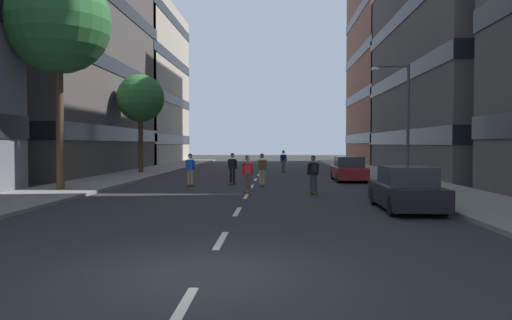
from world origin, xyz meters
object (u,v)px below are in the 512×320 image
object	(u,v)px
skater_1	(262,167)
skater_3	(190,168)
street_tree_mid	(140,99)
street_tree_near	(59,22)
parked_car_near	(349,170)
parked_car_mid	(406,190)
skater_5	(248,172)
skater_2	(232,167)
streetlamp_right	(401,110)
skater_4	(283,160)
skater_0	(313,172)

from	to	relation	value
skater_1	skater_3	world-z (taller)	same
street_tree_mid	street_tree_near	bearing A→B (deg)	-90.00
parked_car_near	street_tree_near	distance (m)	18.15
parked_car_mid	street_tree_near	bearing A→B (deg)	158.23
skater_1	skater_5	xyz separation A→B (m)	(-0.56, -3.98, -0.03)
parked_car_near	skater_2	bearing A→B (deg)	-157.78
skater_5	parked_car_mid	bearing A→B (deg)	-44.01
street_tree_mid	skater_5	xyz separation A→B (m)	(8.94, -14.33, -4.73)
parked_car_near	streetlamp_right	distance (m)	5.27
parked_car_mid	streetlamp_right	size ratio (longest dim) A/B	0.68
parked_car_mid	skater_2	bearing A→B (deg)	123.14
street_tree_near	skater_1	size ratio (longest dim) A/B	5.82
streetlamp_right	skater_1	bearing A→B (deg)	-174.63
skater_3	skater_5	world-z (taller)	same
skater_1	skater_4	distance (m)	13.33
parked_car_mid	street_tree_near	distance (m)	17.49
skater_0	skater_1	xyz separation A→B (m)	(-2.46, 4.22, 0.00)
street_tree_mid	streetlamp_right	distance (m)	19.72
street_tree_near	skater_4	world-z (taller)	street_tree_near
street_tree_near	skater_3	distance (m)	9.64
street_tree_near	skater_5	size ratio (longest dim) A/B	5.82
parked_car_mid	skater_2	size ratio (longest dim) A/B	2.47
street_tree_mid	skater_0	world-z (taller)	street_tree_mid
skater_5	street_tree_near	bearing A→B (deg)	178.20
parked_car_mid	skater_3	size ratio (longest dim) A/B	2.47
parked_car_near	street_tree_mid	distance (m)	16.85
street_tree_near	streetlamp_right	world-z (taller)	street_tree_near
parked_car_near	skater_1	world-z (taller)	skater_1
parked_car_near	street_tree_mid	xyz separation A→B (m)	(-14.75, 6.43, 5.02)
parked_car_near	street_tree_near	size ratio (longest dim) A/B	0.42
street_tree_mid	skater_5	distance (m)	17.54
street_tree_near	skater_1	xyz separation A→B (m)	(9.50, 3.70, -7.02)
skater_1	skater_2	bearing A→B (deg)	147.82
street_tree_mid	skater_5	bearing A→B (deg)	-58.04
streetlamp_right	skater_2	bearing A→B (deg)	177.79
parked_car_mid	skater_0	size ratio (longest dim) A/B	2.47
skater_0	skater_1	world-z (taller)	same
skater_4	skater_5	world-z (taller)	same
street_tree_near	skater_1	world-z (taller)	street_tree_near
street_tree_near	skater_2	distance (m)	11.53
parked_car_near	parked_car_mid	world-z (taller)	same
streetlamp_right	skater_2	world-z (taller)	streetlamp_right
skater_1	street_tree_mid	bearing A→B (deg)	132.54
street_tree_near	street_tree_mid	bearing A→B (deg)	90.00
parked_car_mid	skater_5	bearing A→B (deg)	135.99
street_tree_near	skater_0	size ratio (longest dim) A/B	5.82
skater_4	skater_0	bearing A→B (deg)	-86.37
skater_0	skater_5	xyz separation A→B (m)	(-3.02, 0.24, -0.03)
streetlamp_right	skater_1	xyz separation A→B (m)	(-7.64, -0.72, -3.12)
skater_2	skater_3	xyz separation A→B (m)	(-2.17, -1.35, 0.00)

